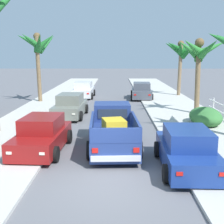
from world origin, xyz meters
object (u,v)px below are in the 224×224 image
hedge_bush (205,117)px  pickup_truck (113,130)px  palm_tree_left_mid (181,50)px  palm_tree_right_fore (200,53)px  car_right_near (42,135)px  car_left_far (142,91)px  car_right_mid (187,150)px  car_left_near (70,106)px  car_left_mid (84,90)px  palm_tree_right_back (38,46)px

hedge_bush → pickup_truck: bearing=-141.9°
palm_tree_left_mid → palm_tree_right_fore: bearing=-94.6°
car_right_near → palm_tree_left_mid: (9.60, 17.40, 3.81)m
pickup_truck → palm_tree_right_fore: palm_tree_right_fore is taller
car_right_near → car_left_far: bearing=70.3°
car_right_mid → car_left_far: (-0.08, 17.96, 0.00)m
car_left_far → car_left_near: bearing=-123.2°
hedge_bush → car_right_mid: bearing=-111.4°
palm_tree_left_mid → hedge_bush: (-1.13, -12.57, -3.98)m
pickup_truck → car_left_near: (-2.91, 6.86, -0.08)m
pickup_truck → car_right_mid: (2.70, -2.65, -0.08)m
pickup_truck → palm_tree_right_fore: size_ratio=1.00×
car_left_mid → hedge_bush: bearing=-55.0°
car_left_near → palm_tree_right_back: size_ratio=0.72×
palm_tree_left_mid → palm_tree_right_back: size_ratio=0.92×
car_right_mid → car_right_near: bearing=160.5°
car_right_mid → hedge_bush: car_right_mid is taller
palm_tree_right_fore → palm_tree_right_back: palm_tree_right_back is taller
car_left_mid → palm_tree_right_back: 6.32m
car_left_near → hedge_bush: 8.73m
car_left_near → car_right_mid: bearing=-59.4°
car_left_far → hedge_bush: bearing=-75.9°
car_left_near → palm_tree_left_mid: bearing=46.4°
palm_tree_right_fore → hedge_bush: size_ratio=1.89×
pickup_truck → palm_tree_right_back: (-6.39, 12.87, 4.07)m
car_left_near → hedge_bush: size_ratio=1.55×
hedge_bush → car_right_near: bearing=-150.3°
car_right_mid → palm_tree_right_fore: 11.29m
car_left_far → car_right_near: bearing=-109.7°
palm_tree_right_fore → palm_tree_left_mid: bearing=85.4°
palm_tree_right_fore → palm_tree_right_back: (-12.19, 5.25, 0.61)m
car_left_mid → palm_tree_right_fore: palm_tree_right_fore is taller
pickup_truck → car_left_near: pickup_truck is taller
car_left_mid → palm_tree_right_fore: bearing=-44.3°
palm_tree_right_back → car_left_near: bearing=-59.9°
palm_tree_right_fore → palm_tree_right_back: size_ratio=0.88×
car_left_mid → hedge_bush: car_left_mid is taller
car_left_mid → car_left_far: bearing=-8.4°
hedge_bush → palm_tree_left_mid: bearing=84.9°
hedge_bush → car_left_far: bearing=104.1°
car_right_near → car_right_mid: size_ratio=1.01×
car_left_mid → palm_tree_left_mid: palm_tree_left_mid is taller
car_left_near → car_right_near: size_ratio=1.00×
car_right_mid → palm_tree_right_back: 18.46m
car_right_mid → hedge_bush: size_ratio=1.53×
palm_tree_right_fore → palm_tree_right_back: 13.29m
pickup_truck → hedge_bush: bearing=38.1°
car_right_near → palm_tree_left_mid: 20.24m
pickup_truck → car_left_far: size_ratio=1.22×
pickup_truck → car_left_far: (2.62, 15.32, -0.08)m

